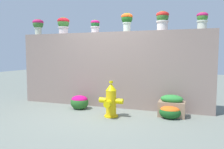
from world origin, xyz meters
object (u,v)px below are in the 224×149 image
(potted_plant_0, at_px, (38,25))
(potted_plant_3, at_px, (127,20))
(fire_hydrant, at_px, (111,101))
(potted_plant_5, at_px, (202,19))
(potted_plant_2, at_px, (95,25))
(planter_box, at_px, (172,106))
(flower_bush_left, at_px, (80,102))
(potted_plant_1, at_px, (63,24))
(flower_bush_right, at_px, (170,111))
(potted_plant_4, at_px, (163,19))

(potted_plant_0, xyz_separation_m, potted_plant_3, (2.65, -0.01, 0.01))
(fire_hydrant, bearing_deg, potted_plant_5, 28.44)
(potted_plant_0, xyz_separation_m, potted_plant_2, (1.76, 0.05, -0.09))
(planter_box, bearing_deg, flower_bush_left, -179.12)
(fire_hydrant, distance_m, planter_box, 1.34)
(potted_plant_0, xyz_separation_m, potted_plant_1, (0.82, 0.01, -0.02))
(potted_plant_2, relative_size, potted_plant_3, 0.76)
(potted_plant_3, bearing_deg, flower_bush_right, -29.22)
(flower_bush_right, bearing_deg, potted_plant_2, 161.05)
(potted_plant_0, height_order, potted_plant_3, potted_plant_3)
(potted_plant_4, xyz_separation_m, fire_hydrant, (-0.96, -0.98, -1.85))
(flower_bush_left, bearing_deg, fire_hydrant, -23.26)
(potted_plant_1, distance_m, flower_bush_right, 3.67)
(potted_plant_2, relative_size, planter_box, 0.62)
(potted_plant_1, bearing_deg, flower_bush_right, -12.53)
(potted_plant_5, bearing_deg, potted_plant_0, -179.45)
(potted_plant_0, distance_m, potted_plant_2, 1.77)
(flower_bush_right, height_order, planter_box, planter_box)
(potted_plant_0, relative_size, fire_hydrant, 0.58)
(potted_plant_3, height_order, flower_bush_right, potted_plant_3)
(potted_plant_0, xyz_separation_m, potted_plant_4, (3.52, 0.02, -0.02))
(potted_plant_0, height_order, planter_box, potted_plant_0)
(potted_plant_5, height_order, planter_box, potted_plant_5)
(potted_plant_5, distance_m, fire_hydrant, 2.77)
(potted_plant_4, bearing_deg, potted_plant_1, -179.85)
(potted_plant_3, bearing_deg, potted_plant_4, 1.86)
(potted_plant_0, bearing_deg, potted_plant_5, 0.55)
(flower_bush_right, bearing_deg, fire_hydrant, -165.85)
(potted_plant_1, bearing_deg, potted_plant_2, 2.22)
(potted_plant_3, bearing_deg, potted_plant_2, 176.29)
(potted_plant_1, xyz_separation_m, potted_plant_3, (1.83, -0.02, 0.02))
(potted_plant_2, xyz_separation_m, planter_box, (2.05, -0.55, -1.90))
(potted_plant_5, bearing_deg, flower_bush_left, -168.47)
(potted_plant_4, distance_m, flower_bush_right, 2.18)
(potted_plant_3, bearing_deg, fire_hydrant, -95.61)
(potted_plant_4, relative_size, fire_hydrant, 0.59)
(potted_plant_4, bearing_deg, potted_plant_3, -178.14)
(fire_hydrant, bearing_deg, flower_bush_right, 14.15)
(potted_plant_4, xyz_separation_m, flower_bush_right, (0.27, -0.67, -2.06))
(potted_plant_2, bearing_deg, potted_plant_1, -177.78)
(planter_box, bearing_deg, flower_bush_right, -97.71)
(fire_hydrant, bearing_deg, potted_plant_2, 128.18)
(potted_plant_1, height_order, planter_box, potted_plant_1)
(potted_plant_3, bearing_deg, flower_bush_left, -153.85)
(potted_plant_2, bearing_deg, potted_plant_5, -0.19)
(potted_plant_0, relative_size, flower_bush_right, 1.01)
(potted_plant_4, height_order, flower_bush_right, potted_plant_4)
(potted_plant_0, relative_size, potted_plant_2, 1.29)
(potted_plant_3, distance_m, fire_hydrant, 2.11)
(potted_plant_0, distance_m, flower_bush_right, 4.37)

